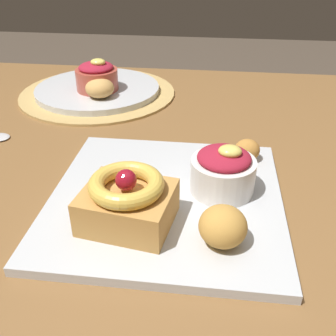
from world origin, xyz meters
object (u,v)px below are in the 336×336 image
object	(u,v)px
back_ramekin	(97,76)
back_pastry	(100,88)
berry_ramekin	(223,171)
fritter_middle	(247,150)
front_plate	(166,199)
cake_slice	(127,201)
back_plate	(98,89)
fritter_front	(223,226)

from	to	relation	value
back_ramekin	back_pastry	bearing A→B (deg)	-67.89
berry_ramekin	fritter_middle	xyz separation A→B (m)	(0.04, 0.08, -0.01)
fritter_middle	back_ramekin	bearing A→B (deg)	139.91
back_ramekin	back_pastry	distance (m)	0.04
front_plate	cake_slice	bearing A→B (deg)	-121.77
back_plate	back_pastry	size ratio (longest dim) A/B	4.63
back_ramekin	back_pastry	world-z (taller)	back_ramekin
back_plate	berry_ramekin	bearing A→B (deg)	-52.86
back_plate	back_pastry	world-z (taller)	back_pastry
berry_ramekin	cake_slice	bearing A→B (deg)	-143.66
fritter_front	back_pastry	distance (m)	0.46
back_plate	back_ramekin	size ratio (longest dim) A/B	3.05
cake_slice	back_ramekin	bearing A→B (deg)	110.24
fritter_front	fritter_middle	bearing A→B (deg)	79.24
berry_ramekin	back_plate	xyz separation A→B (m)	(-0.26, 0.35, -0.03)
back_pastry	back_plate	bearing A→B (deg)	111.50
front_plate	back_ramekin	bearing A→B (deg)	118.10
berry_ramekin	back_plate	distance (m)	0.44
front_plate	fritter_front	distance (m)	0.11
fritter_front	cake_slice	bearing A→B (deg)	168.67
fritter_middle	back_pastry	size ratio (longest dim) A/B	0.65
back_pastry	fritter_middle	bearing A→B (deg)	-36.69
fritter_front	back_plate	size ratio (longest dim) A/B	0.20
front_plate	fritter_middle	bearing A→B (deg)	44.51
fritter_middle	back_ramekin	world-z (taller)	back_ramekin
front_plate	back_pastry	distance (m)	0.35
front_plate	back_plate	size ratio (longest dim) A/B	1.12
berry_ramekin	fritter_middle	bearing A→B (deg)	67.15
fritter_middle	berry_ramekin	bearing A→B (deg)	-112.85
back_plate	back_ramekin	distance (m)	0.04
berry_ramekin	back_pastry	bearing A→B (deg)	129.71
front_plate	back_plate	distance (m)	0.41
cake_slice	fritter_front	bearing A→B (deg)	-11.33
back_plate	back_pastry	bearing A→B (deg)	-68.50
cake_slice	berry_ramekin	size ratio (longest dim) A/B	1.35
berry_ramekin	back_pastry	xyz separation A→B (m)	(-0.24, 0.29, -0.01)
cake_slice	fritter_middle	bearing A→B (deg)	48.86
fritter_front	berry_ramekin	bearing A→B (deg)	90.29
back_plate	cake_slice	bearing A→B (deg)	-69.76
fritter_front	back_ramekin	bearing A→B (deg)	120.92
fritter_middle	back_ramekin	distance (m)	0.38
cake_slice	back_ramekin	xyz separation A→B (m)	(-0.15, 0.41, 0.00)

